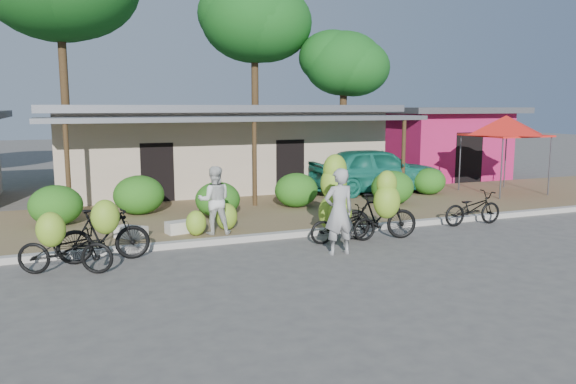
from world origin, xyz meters
name	(u,v)px	position (x,y,z in m)	size (l,w,h in m)	color
ground	(341,255)	(0.00, 0.00, 0.00)	(100.00, 100.00, 0.00)	#524F4C
sidewalk	(266,213)	(0.00, 5.00, 0.06)	(60.00, 6.00, 0.12)	brown
curb	(305,233)	(0.00, 2.00, 0.07)	(60.00, 0.25, 0.15)	#A8A399
shop_main	(216,146)	(0.00, 10.93, 1.72)	(13.00, 8.50, 3.35)	#BDA78F
shop_pink	(434,141)	(10.50, 10.99, 1.67)	(6.00, 6.00, 3.25)	#B91C57
tree_center_right	(250,18)	(3.31, 16.61, 7.67)	(5.42, 5.32, 9.70)	#45321B
tree_near_right	(339,62)	(7.31, 14.61, 5.49)	(4.16, 3.96, 7.05)	#45321B
hedge_0	(56,205)	(-5.96, 5.16, 0.67)	(1.41, 1.26, 1.10)	#155C16
hedge_1	(139,195)	(-3.67, 5.96, 0.70)	(1.49, 1.34, 1.16)	#155C16
hedge_2	(218,199)	(-1.59, 4.73, 0.63)	(1.31, 1.18, 1.02)	#155C16
hedge_3	(296,190)	(1.14, 5.35, 0.66)	(1.40, 1.26, 1.09)	#155C16
hedge_4	(392,188)	(4.24, 4.62, 0.67)	(1.42, 1.28, 1.11)	#155C16
hedge_5	(429,181)	(6.63, 5.94, 0.60)	(1.23, 1.11, 0.96)	#155C16
red_canopy	(506,125)	(9.41, 5.27, 2.61)	(3.50, 3.50, 2.86)	#59595E
bike_far_left	(64,247)	(-5.78, 0.68, 0.56)	(2.00, 1.47, 1.38)	black
bike_left	(104,233)	(-4.97, 1.29, 0.65)	(1.94, 1.18, 1.46)	black
bike_center	(338,206)	(0.59, 1.32, 0.85)	(1.74, 1.21, 2.13)	black
bike_right	(381,211)	(1.53, 0.85, 0.75)	(2.01, 1.42, 1.81)	black
bike_far_right	(473,208)	(4.90, 1.49, 0.48)	(1.83, 0.68, 0.95)	black
loose_banana_a	(196,223)	(-2.72, 2.57, 0.44)	(0.51, 0.43, 0.64)	#8AA729
loose_banana_b	(227,217)	(-1.83, 2.94, 0.47)	(0.56, 0.48, 0.70)	#8AA729
loose_banana_c	(337,212)	(1.19, 2.56, 0.45)	(0.53, 0.45, 0.67)	#8AA729
sack_near	(183,227)	(-2.95, 3.04, 0.27)	(0.85, 0.40, 0.30)	beige
sack_far	(131,232)	(-4.25, 2.93, 0.26)	(0.75, 0.38, 0.28)	beige
vendor	(339,211)	(-0.02, 0.08, 0.98)	(0.71, 0.47, 1.96)	gray
bystander	(214,200)	(-2.23, 2.60, 0.98)	(0.83, 0.65, 1.71)	silver
teal_van	(376,170)	(5.02, 7.00, 0.97)	(2.01, 5.00, 1.70)	#1A7561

